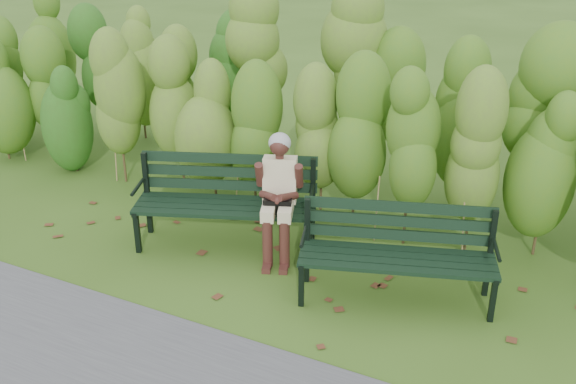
% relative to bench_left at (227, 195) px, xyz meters
% --- Properties ---
extents(ground, '(80.00, 80.00, 0.00)m').
position_rel_bench_left_xyz_m(ground, '(0.74, -0.44, -0.53)').
color(ground, '#345117').
extents(hedge_band, '(11.04, 1.67, 2.42)m').
position_rel_bench_left_xyz_m(hedge_band, '(0.74, 1.42, 0.72)').
color(hedge_band, '#47381E').
rests_on(hedge_band, ground).
extents(leaf_litter, '(5.76, 2.11, 0.01)m').
position_rel_bench_left_xyz_m(leaf_litter, '(1.04, -0.52, -0.53)').
color(leaf_litter, brown).
rests_on(leaf_litter, ground).
extents(bench_left, '(1.91, 1.20, 0.91)m').
position_rel_bench_left_xyz_m(bench_left, '(0.00, 0.00, 0.00)').
color(bench_left, black).
rests_on(bench_left, ground).
extents(bench_right, '(1.79, 1.05, 0.85)m').
position_rel_bench_left_xyz_m(bench_right, '(1.87, -0.20, -0.03)').
color(bench_right, black).
rests_on(bench_right, ground).
extents(seated_woman, '(0.55, 0.74, 1.24)m').
position_rel_bench_left_xyz_m(seated_woman, '(0.58, 0.03, 0.17)').
color(seated_woman, beige).
rests_on(seated_woman, ground).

